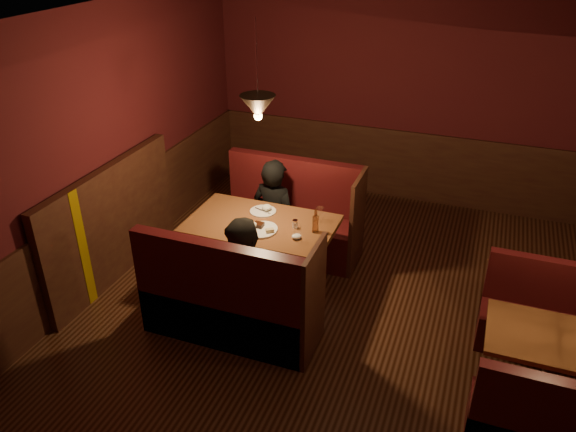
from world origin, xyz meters
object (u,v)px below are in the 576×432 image
at_px(main_table, 263,238).
at_px(second_bench_far, 550,324).
at_px(diner_a, 274,196).
at_px(main_bench_far, 292,223).
at_px(second_table, 555,354).
at_px(main_bench_near, 230,307).
at_px(diner_b, 246,261).

relative_size(main_table, second_bench_far, 1.22).
height_order(second_bench_far, diner_a, diner_a).
bearing_deg(main_bench_far, diner_a, -129.38).
relative_size(second_table, second_bench_far, 0.90).
bearing_deg(diner_a, main_table, 112.23).
xyz_separation_m(main_table, diner_a, (-0.14, 0.68, 0.16)).
xyz_separation_m(main_bench_near, second_table, (2.83, 0.23, 0.11)).
bearing_deg(diner_b, second_bench_far, 5.43).
relative_size(main_bench_far, diner_b, 1.10).
distance_m(main_bench_near, second_table, 2.84).
bearing_deg(diner_b, second_table, -8.19).
bearing_deg(second_bench_far, main_bench_near, -162.41).
distance_m(main_bench_far, diner_b, 1.57).
bearing_deg(main_bench_near, second_table, 4.71).
height_order(second_table, diner_a, diner_a).
relative_size(second_bench_far, diner_b, 0.81).
bearing_deg(main_bench_near, main_bench_far, 90.00).
bearing_deg(diner_a, main_bench_near, 106.55).
distance_m(main_bench_far, second_table, 3.20).
bearing_deg(diner_a, main_bench_far, -118.48).
height_order(main_table, second_table, main_table).
distance_m(main_bench_near, second_bench_far, 3.00).
relative_size(second_table, diner_a, 0.71).
height_order(main_bench_near, diner_b, diner_b).
bearing_deg(second_bench_far, main_table, -179.20).
bearing_deg(main_bench_far, diner_b, -86.64).
bearing_deg(second_bench_far, second_table, -92.20).
bearing_deg(main_bench_near, diner_b, 67.66).
bearing_deg(main_bench_far, second_bench_far, -16.08).
height_order(main_bench_far, second_bench_far, main_bench_far).
bearing_deg(diner_b, main_bench_far, 84.80).
relative_size(main_bench_far, main_bench_near, 1.00).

